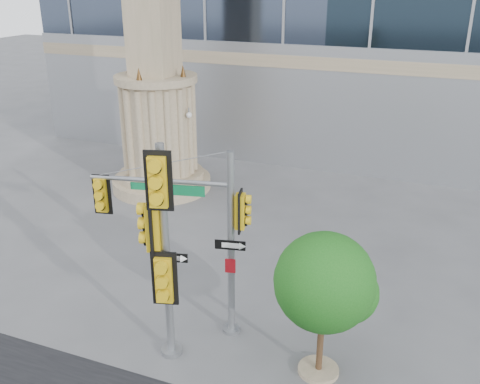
% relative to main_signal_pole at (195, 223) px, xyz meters
% --- Properties ---
extents(ground, '(120.00, 120.00, 0.00)m').
position_rel_main_signal_pole_xyz_m(ground, '(-0.08, -0.21, -3.18)').
color(ground, '#545456').
rests_on(ground, ground).
extents(monument, '(4.40, 4.40, 16.60)m').
position_rel_main_signal_pole_xyz_m(monument, '(-6.08, 8.79, 2.34)').
color(monument, gray).
rests_on(monument, ground).
extents(main_signal_pole, '(3.93, 1.19, 5.13)m').
position_rel_main_signal_pole_xyz_m(main_signal_pole, '(0.00, 0.00, 0.00)').
color(main_signal_pole, slate).
rests_on(main_signal_pole, ground).
extents(secondary_signal_pole, '(1.04, 0.74, 5.61)m').
position_rel_main_signal_pole_xyz_m(secondary_signal_pole, '(-0.20, -1.34, 0.11)').
color(secondary_signal_pole, slate).
rests_on(secondary_signal_pole, ground).
extents(street_tree, '(2.38, 2.33, 3.71)m').
position_rel_main_signal_pole_xyz_m(street_tree, '(3.54, -0.49, -0.74)').
color(street_tree, gray).
rests_on(street_tree, ground).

